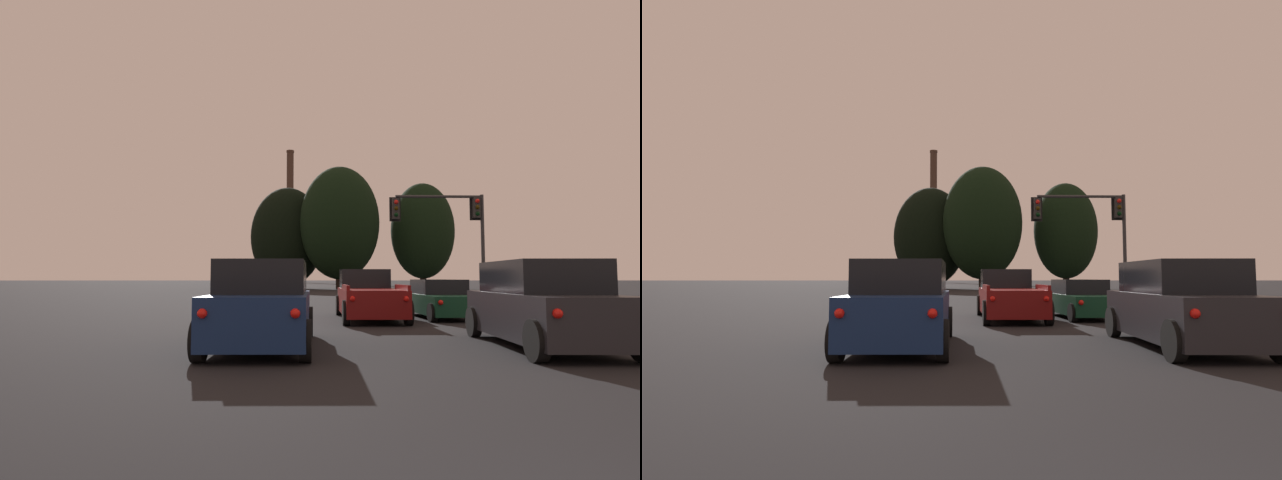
{
  "view_description": "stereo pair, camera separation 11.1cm",
  "coord_description": "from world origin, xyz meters",
  "views": [
    {
      "loc": [
        -1.94,
        -2.02,
        1.49
      ],
      "look_at": [
        -1.06,
        29.38,
        3.88
      ],
      "focal_mm": 28.0,
      "sensor_mm": 36.0,
      "label": 1
    },
    {
      "loc": [
        -1.83,
        -2.03,
        1.49
      ],
      "look_at": [
        -1.06,
        29.38,
        3.88
      ],
      "focal_mm": 28.0,
      "sensor_mm": 36.0,
      "label": 2
    }
  ],
  "objects": [
    {
      "name": "sedan_right_lane_front",
      "position": [
        3.11,
        16.76,
        0.67
      ],
      "size": [
        2.17,
        4.77,
        1.43
      ],
      "rotation": [
        0.0,
        0.0,
        0.04
      ],
      "color": "#0F3823",
      "rests_on": "ground_plane"
    },
    {
      "name": "pickup_truck_center_lane_front",
      "position": [
        0.33,
        16.19,
        0.8
      ],
      "size": [
        2.25,
        5.53,
        1.82
      ],
      "rotation": [
        0.0,
        0.0,
        -0.01
      ],
      "color": "maroon",
      "rests_on": "ground_plane"
    },
    {
      "name": "suv_left_lane_second",
      "position": [
        -2.85,
        8.87,
        0.9
      ],
      "size": [
        2.19,
        4.94,
        1.86
      ],
      "rotation": [
        0.0,
        0.0,
        -0.02
      ],
      "color": "navy",
      "rests_on": "ground_plane"
    },
    {
      "name": "treeline_far_left",
      "position": [
        2.48,
        63.44,
        8.76
      ],
      "size": [
        10.52,
        9.47,
        16.27
      ],
      "color": "black",
      "rests_on": "ground_plane"
    },
    {
      "name": "smokestack",
      "position": [
        -7.54,
        168.97,
        17.99
      ],
      "size": [
        5.33,
        5.33,
        45.79
      ],
      "color": "#3C2B22",
      "rests_on": "ground_plane"
    },
    {
      "name": "treeline_left_mid",
      "position": [
        14.11,
        66.0,
        7.97
      ],
      "size": [
        8.73,
        7.85,
        14.59
      ],
      "color": "black",
      "rests_on": "ground_plane"
    },
    {
      "name": "suv_right_lane_second",
      "position": [
        3.16,
        8.67,
        0.9
      ],
      "size": [
        2.31,
        4.98,
        1.86
      ],
      "rotation": [
        0.0,
        0.0,
        -0.05
      ],
      "color": "#232328",
      "rests_on": "ground_plane"
    },
    {
      "name": "traffic_light_overhead_right",
      "position": [
        5.46,
        22.99,
        4.37
      ],
      "size": [
        4.93,
        0.5,
        5.74
      ],
      "color": "#2D2D30",
      "rests_on": "ground_plane"
    },
    {
      "name": "treeline_right_mid",
      "position": [
        -4.54,
        67.2,
        7.21
      ],
      "size": [
        10.18,
        9.16,
        14.08
      ],
      "color": "black",
      "rests_on": "ground_plane"
    }
  ]
}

